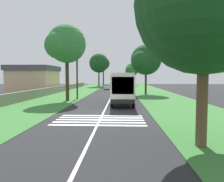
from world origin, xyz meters
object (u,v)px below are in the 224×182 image
at_px(coach_bus, 122,86).
at_px(roadside_building, 34,79).
at_px(trailing_car_0, 122,89).
at_px(roadside_tree_right_1, 201,7).
at_px(roadside_tree_left_0, 99,64).
at_px(trailing_car_1, 108,87).
at_px(roadside_tree_left_2, 66,45).
at_px(utility_pole, 77,69).
at_px(roadside_tree_left_1, 103,64).
at_px(roadside_tree_right_0, 145,61).
at_px(roadside_tree_right_2, 131,70).

bearing_deg(coach_bus, roadside_building, 47.03).
bearing_deg(trailing_car_0, roadside_tree_right_1, -174.84).
xyz_separation_m(roadside_tree_left_0, roadside_building, (-27.29, 10.55, -4.80)).
relative_size(trailing_car_1, roadside_building, 0.45).
relative_size(roadside_tree_left_2, roadside_building, 1.08).
relative_size(utility_pole, roadside_building, 0.89).
relative_size(roadside_tree_left_1, roadside_tree_right_0, 1.16).
xyz_separation_m(coach_bus, roadside_tree_left_2, (2.38, 7.68, 5.44)).
xyz_separation_m(roadside_tree_left_1, roadside_tree_right_0, (-41.82, -11.34, -1.87)).
xyz_separation_m(trailing_car_1, roadside_building, (-11.49, 14.55, 2.16)).
bearing_deg(roadside_building, roadside_tree_right_1, -147.18).
bearing_deg(trailing_car_1, utility_pole, 172.79).
bearing_deg(coach_bus, trailing_car_1, 7.25).
distance_m(roadside_tree_left_0, roadside_tree_right_1, 61.82).
height_order(roadside_tree_left_1, roadside_tree_right_2, roadside_tree_left_1).
bearing_deg(roadside_tree_right_0, roadside_tree_right_2, 0.64).
relative_size(trailing_car_0, roadside_tree_right_2, 0.51).
xyz_separation_m(roadside_tree_left_2, roadside_tree_right_2, (52.58, -11.47, -1.75)).
distance_m(trailing_car_1, utility_pole, 24.35).
distance_m(roadside_tree_right_0, roadside_tree_right_1, 29.79).
bearing_deg(roadside_tree_right_1, roadside_building, 32.82).
bearing_deg(utility_pole, roadside_tree_left_1, 0.51).
distance_m(roadside_tree_left_0, utility_pole, 39.81).
height_order(trailing_car_0, trailing_car_1, same).
relative_size(trailing_car_1, roadside_tree_left_0, 0.39).
bearing_deg(coach_bus, roadside_tree_left_1, 7.34).
distance_m(coach_bus, roadside_tree_left_1, 55.78).
xyz_separation_m(coach_bus, roadside_tree_left_0, (44.21, 7.61, 5.49)).
distance_m(roadside_tree_left_0, roadside_tree_left_1, 10.82).
relative_size(roadside_tree_left_1, utility_pole, 1.25).
bearing_deg(roadside_tree_right_2, roadside_building, 150.01).
bearing_deg(roadside_tree_right_2, roadside_tree_right_1, 179.73).
xyz_separation_m(trailing_car_0, roadside_tree_left_2, (-18.12, 7.79, 6.92)).
bearing_deg(roadside_tree_left_0, trailing_car_1, -165.80).
relative_size(coach_bus, trailing_car_0, 2.60).
height_order(roadside_tree_left_0, roadside_building, roadside_tree_left_0).
bearing_deg(roadside_tree_right_1, trailing_car_0, 5.16).
bearing_deg(roadside_tree_left_1, utility_pole, -179.49).
relative_size(roadside_tree_left_0, roadside_tree_right_0, 1.18).
height_order(trailing_car_0, roadside_building, roadside_building).
xyz_separation_m(roadside_tree_right_0, roadside_building, (3.74, 22.42, -3.46)).
bearing_deg(trailing_car_1, roadside_tree_left_0, 14.20).
bearing_deg(roadside_building, roadside_tree_left_0, -21.14).
distance_m(roadside_tree_left_0, roadside_tree_right_0, 33.25).
bearing_deg(trailing_car_0, roadside_tree_right_0, -150.44).
xyz_separation_m(roadside_tree_right_0, roadside_tree_right_2, (41.78, 0.46, -0.45)).
relative_size(trailing_car_0, roadside_tree_left_2, 0.42).
bearing_deg(trailing_car_1, roadside_tree_left_1, 7.43).
bearing_deg(roadside_tree_left_0, roadside_tree_right_1, -169.69).
bearing_deg(roadside_tree_left_2, roadside_tree_right_0, -47.84).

